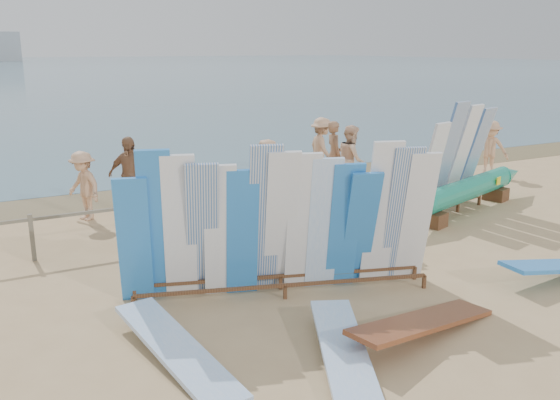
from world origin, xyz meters
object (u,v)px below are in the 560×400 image
beachgoer_extra_0 (490,149)px  beachgoer_9 (322,149)px  beachgoer_7 (334,154)px  flat_board_b (345,368)px  flat_board_a (177,360)px  main_surfboard_rack (283,227)px  side_surfboard_rack (454,161)px  beachgoer_3 (84,186)px  beachgoer_4 (130,176)px  beachgoer_6 (268,176)px  beach_chair_right (278,200)px  stroller (298,195)px  flat_board_c (423,336)px  beachgoer_8 (351,159)px  vendor_table (374,233)px  beach_chair_left (204,214)px  outrigger_canoe (468,190)px

beachgoer_extra_0 → beachgoer_9: bearing=-155.8°
beachgoer_extra_0 → beachgoer_7: size_ratio=0.91×
flat_board_b → beachgoer_7: (5.23, 8.43, 0.94)m
flat_board_a → beachgoer_7: (7.03, 7.26, 0.94)m
main_surfboard_rack → beachgoer_7: main_surfboard_rack is taller
side_surfboard_rack → beachgoer_7: size_ratio=1.43×
beachgoer_3 → beachgoer_4: bearing=58.4°
flat_board_a → beachgoer_6: 7.12m
beach_chair_right → beachgoer_4: bearing=123.6°
beachgoer_4 → flat_board_a: bearing=-55.9°
stroller → beachgoer_7: 2.90m
flat_board_a → beachgoer_extra_0: size_ratio=1.58×
beachgoer_4 → beachgoer_7: beachgoer_4 is taller
flat_board_c → beachgoer_8: bearing=-40.9°
beachgoer_3 → flat_board_b: bearing=-13.1°
flat_board_b → beachgoer_9: size_ratio=1.45×
side_surfboard_rack → flat_board_b: (-6.41, -4.97, -1.22)m
beachgoer_extra_0 → beachgoer_8: bearing=-135.5°
beachgoer_8 → beachgoer_3: bearing=112.6°
beachgoer_4 → vendor_table: bearing=-9.9°
flat_board_a → beachgoer_6: bearing=45.3°
beachgoer_4 → beach_chair_right: bearing=21.1°
flat_board_c → beach_chair_left: (-0.79, 6.42, 0.25)m
main_surfboard_rack → flat_board_b: (-0.39, -2.38, -1.13)m
vendor_table → beach_chair_left: (-2.29, 3.25, -0.13)m
outrigger_canoe → beachgoer_8: beachgoer_8 is taller
outrigger_canoe → beachgoer_8: bearing=96.1°
flat_board_c → flat_board_a: 3.36m
flat_board_c → outrigger_canoe: bearing=-63.0°
side_surfboard_rack → beachgoer_9: 4.56m
main_surfboard_rack → beachgoer_4: (-1.00, 5.77, -0.19)m
side_surfboard_rack → beachgoer_4: bearing=141.5°
flat_board_c → beachgoer_extra_0: size_ratio=1.58×
flat_board_c → beachgoer_extra_0: 11.46m
beachgoer_extra_0 → flat_board_a: bearing=-106.1°
stroller → flat_board_c: bearing=-117.7°
side_surfboard_rack → beachgoer_3: bearing=143.5°
flat_board_b → stroller: bearing=89.0°
outrigger_canoe → flat_board_a: (-8.42, -3.48, -0.54)m
flat_board_b → beachgoer_3: size_ratio=1.69×
flat_board_b → beach_chair_left: beach_chair_left is taller
beachgoer_3 → beach_chair_right: bearing=46.6°
beach_chair_left → beachgoer_7: size_ratio=0.46×
flat_board_c → flat_board_b: size_ratio=1.00×
side_surfboard_rack → beachgoer_6: side_surfboard_rack is taller
flat_board_b → beach_chair_left: bearing=108.4°
flat_board_c → vendor_table: bearing=-38.7°
stroller → flat_board_a: bearing=-145.1°
beach_chair_right → side_surfboard_rack: bearing=-59.7°
outrigger_canoe → beachgoer_6: size_ratio=3.26×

